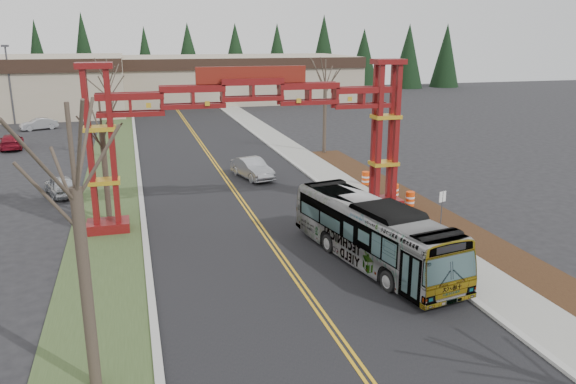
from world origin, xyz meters
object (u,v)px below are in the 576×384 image
object	(u,v)px
parked_car_mid_a	(11,141)
light_pole_far	(9,79)
gateway_arch	(252,115)
parked_car_near_a	(61,186)
retail_building_east	(232,78)
parked_car_far_a	(39,124)
bare_tree_median_far	(108,86)
bare_tree_right_far	(325,84)
silver_sedan	(252,168)
street_sign	(442,202)
barrel_mid	(394,192)
bare_tree_median_near	(76,189)
barrel_north	(366,179)
transit_bus	(373,233)
bare_tree_median_mid	(102,132)
barrel_south	(410,200)

from	to	relation	value
parked_car_mid_a	light_pole_far	size ratio (longest dim) A/B	0.52
gateway_arch	parked_car_near_a	distance (m)	14.87
retail_building_east	parked_car_far_a	world-z (taller)	retail_building_east
gateway_arch	bare_tree_median_far	bearing A→B (deg)	112.78
bare_tree_right_far	light_pole_far	size ratio (longest dim) A/B	0.90
silver_sedan	bare_tree_right_far	bearing A→B (deg)	27.11
gateway_arch	parked_car_mid_a	world-z (taller)	gateway_arch
parked_car_near_a	street_sign	xyz separation A→B (m)	(20.58, -12.72, 0.85)
silver_sedan	barrel_mid	bearing A→B (deg)	-59.89
bare_tree_median_near	barrel_north	bearing A→B (deg)	48.71
retail_building_east	barrel_mid	xyz separation A→B (m)	(-0.43, -60.43, -3.01)
transit_bus	barrel_mid	bearing A→B (deg)	48.11
bare_tree_median_mid	barrel_mid	world-z (taller)	bare_tree_median_mid
parked_car_near_a	barrel_mid	world-z (taller)	parked_car_near_a
bare_tree_median_far	barrel_north	size ratio (longest dim) A/B	8.17
retail_building_east	silver_sedan	xyz separation A→B (m)	(-8.07, -52.57, -2.77)
transit_bus	barrel_north	world-z (taller)	transit_bus
street_sign	barrel_mid	size ratio (longest dim) A/B	2.13
bare_tree_median_far	barrel_mid	world-z (taller)	bare_tree_median_far
silver_sedan	parked_car_near_a	bearing A→B (deg)	170.84
bare_tree_median_near	bare_tree_median_mid	distance (m)	16.36
bare_tree_median_far	bare_tree_median_mid	bearing A→B (deg)	-90.00
silver_sedan	barrel_mid	size ratio (longest dim) A/B	4.52
transit_bus	barrel_mid	xyz separation A→B (m)	(5.70, 9.34, -0.98)
gateway_arch	bare_tree_median_far	distance (m)	20.67
parked_car_mid_a	street_sign	size ratio (longest dim) A/B	2.22
light_pole_far	street_sign	distance (m)	55.81
bare_tree_median_mid	street_sign	world-z (taller)	bare_tree_median_mid
bare_tree_right_far	light_pole_far	distance (m)	39.89
parked_car_near_a	barrel_south	world-z (taller)	parked_car_near_a
bare_tree_median_near	barrel_mid	world-z (taller)	bare_tree_median_near
bare_tree_median_near	bare_tree_median_far	bearing A→B (deg)	90.00
transit_bus	parked_car_mid_a	size ratio (longest dim) A/B	2.26
bare_tree_median_near	bare_tree_right_far	world-z (taller)	bare_tree_median_near
barrel_south	barrel_mid	bearing A→B (deg)	93.78
transit_bus	bare_tree_right_far	bearing A→B (deg)	65.31
gateway_arch	bare_tree_right_far	xyz separation A→B (m)	(10.00, 16.44, 0.13)
parked_car_mid_a	bare_tree_median_far	world-z (taller)	bare_tree_median_far
bare_tree_median_mid	bare_tree_median_far	bearing A→B (deg)	90.00
bare_tree_median_far	barrel_south	xyz separation A→B (m)	(17.69, -19.44, -5.71)
retail_building_east	bare_tree_median_far	world-z (taller)	bare_tree_median_far
gateway_arch	silver_sedan	distance (m)	10.92
parked_car_far_a	bare_tree_median_mid	world-z (taller)	bare_tree_median_mid
barrel_south	parked_car_near_a	bearing A→B (deg)	157.49
silver_sedan	parked_car_mid_a	size ratio (longest dim) A/B	0.96
parked_car_far_a	bare_tree_median_mid	distance (m)	36.87
retail_building_east	transit_bus	bearing A→B (deg)	-95.03
bare_tree_median_far	barrel_south	world-z (taller)	bare_tree_median_far
transit_bus	light_pole_far	size ratio (longest dim) A/B	1.16
bare_tree_median_near	bare_tree_median_far	xyz separation A→B (m)	(0.00, 33.45, 0.04)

